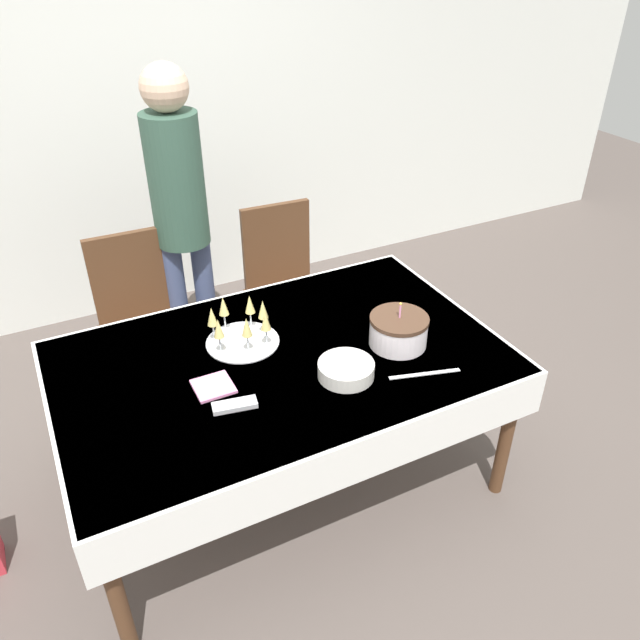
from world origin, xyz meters
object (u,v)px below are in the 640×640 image
Objects in this scene: birthday_cake at (398,331)px; champagne_tray at (241,326)px; person_standing at (179,203)px; dining_chair_far_left at (140,317)px; dining_chair_far_right at (284,282)px; plate_stack_main at (346,370)px.

birthday_cake is 0.79× the size of champagne_tray.
dining_chair_far_left is at bearing -160.39° from person_standing.
dining_chair_far_right is 4.17× the size of plate_stack_main.
plate_stack_main is 1.33m from person_standing.
dining_chair_far_left reaches higher than champagne_tray.
champagne_tray is at bearing 124.92° from plate_stack_main.
dining_chair_far_left is 0.63m from person_standing.
person_standing is (-0.28, 1.26, 0.31)m from plate_stack_main.
dining_chair_far_left is at bearing 117.28° from plate_stack_main.
dining_chair_far_left and dining_chair_far_right have the same top height.
dining_chair_far_right is 2.99× the size of champagne_tray.
person_standing is at bearing 89.60° from champagne_tray.
birthday_cake is at bearing -49.36° from dining_chair_far_left.
dining_chair_far_left is 0.55× the size of person_standing.
dining_chair_far_right is 3.77× the size of birthday_cake.
person_standing reaches higher than dining_chair_far_left.
person_standing is (-0.52, 0.11, 0.54)m from dining_chair_far_right.
champagne_tray is 1.40× the size of plate_stack_main.
champagne_tray is (0.30, -0.74, 0.29)m from dining_chair_far_left.
person_standing is (0.31, 0.11, 0.54)m from dining_chair_far_left.
plate_stack_main is (-0.31, -0.10, -0.04)m from birthday_cake.
dining_chair_far_right is 0.95m from champagne_tray.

